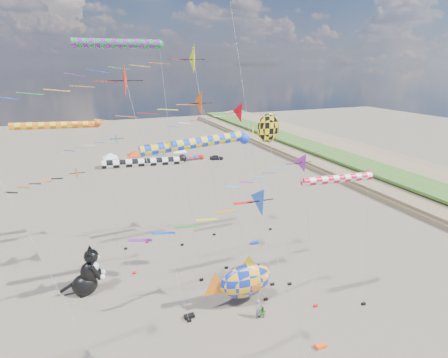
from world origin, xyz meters
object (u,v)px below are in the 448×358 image
Objects in this scene: person_adult at (258,309)px; child_blue at (247,285)px; cat_inflatable at (86,270)px; fish_inflatable at (245,280)px; parked_car at (216,157)px; child_green at (263,312)px.

child_blue is at bearing 46.31° from person_adult.
cat_inflatable is 15.10m from fish_inflatable.
cat_inflatable is 15.46m from child_blue.
fish_inflatable is at bearing -22.75° from cat_inflatable.
person_adult is at bearing -28.83° from cat_inflatable.
fish_inflatable reaches higher than parked_car.
fish_inflatable is 5.73× the size of child_green.
fish_inflatable is (13.26, -7.22, 0.07)m from cat_inflatable.
cat_inflatable is 16.57m from person_adult.
cat_inflatable is at bearing 151.41° from fish_inflatable.
child_green is 4.10m from child_blue.
child_green is (13.90, -9.58, -1.84)m from cat_inflatable.
parked_car is (15.56, 51.08, -0.36)m from person_adult.
person_adult is (13.57, -9.38, -1.53)m from cat_inflatable.
fish_inflatable is at bearing 65.52° from person_adult.
cat_inflatable is 1.53× the size of parked_car.
cat_inflatable reaches higher than parked_car.
fish_inflatable is 2.10× the size of parked_car.
cat_inflatable is 50.90m from parked_car.
parked_car is at bearing 72.02° from fish_inflatable.
fish_inflatable is 51.48m from parked_car.
fish_inflatable reaches higher than child_blue.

